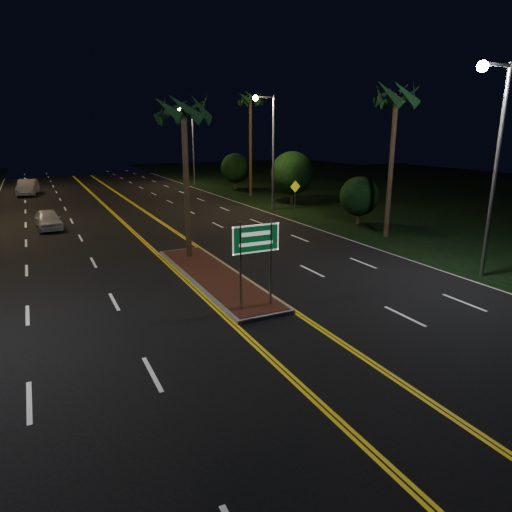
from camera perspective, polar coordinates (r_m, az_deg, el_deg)
ground at (r=14.53m, az=4.94°, el=-10.55°), size 120.00×120.00×0.00m
grass_right at (r=51.99m, az=19.39°, el=7.55°), size 40.00×110.00×0.01m
median_island at (r=20.37m, az=-5.25°, el=-2.56°), size 2.25×10.25×0.17m
highway_sign at (r=16.01m, az=-0.02°, el=1.15°), size 1.80×0.08×3.20m
streetlight_right_near at (r=21.86m, az=27.48°, el=11.92°), size 1.91×0.44×9.00m
streetlight_right_mid at (r=37.46m, az=1.64°, el=14.35°), size 1.91×0.44×9.00m
streetlight_right_far at (r=55.93m, az=-8.27°, el=14.56°), size 1.91×0.44×9.00m
palm_median at (r=22.71m, az=-9.05°, el=17.57°), size 2.40×2.40×8.30m
palm_right_near at (r=28.71m, az=17.15°, el=18.50°), size 2.40×2.40×9.30m
palm_right_far at (r=45.67m, az=-0.70°, el=18.93°), size 2.40×2.40×10.30m
shrub_near at (r=32.63m, az=12.78°, el=7.29°), size 2.70×2.70×3.30m
shrub_mid at (r=41.01m, az=4.54°, el=10.30°), size 3.78×3.78×4.62m
shrub_far at (r=51.61m, az=-2.58°, el=10.94°), size 3.24×3.24×3.96m
car_near at (r=33.40m, az=-24.56°, el=4.36°), size 2.22×4.59×1.49m
car_far at (r=52.31m, az=-26.66°, el=7.83°), size 3.04×5.69×1.81m
warning_sign at (r=38.73m, az=4.92°, el=8.14°), size 0.97×0.10×2.30m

